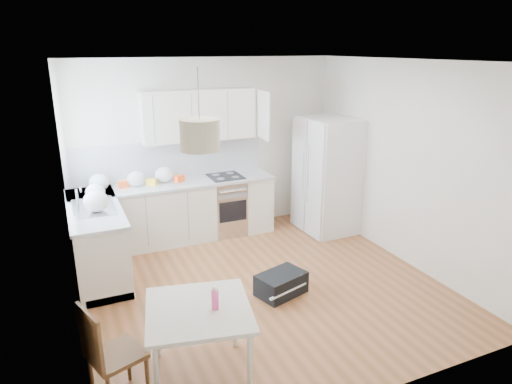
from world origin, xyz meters
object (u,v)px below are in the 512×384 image
refrigerator (328,175)px  dining_chair (117,352)px  gym_bag (281,284)px  dining_table (199,316)px

refrigerator → dining_chair: size_ratio=1.94×
refrigerator → dining_chair: bearing=-146.8°
refrigerator → gym_bag: refrigerator is taller
refrigerator → dining_table: size_ratio=1.72×
dining_table → dining_chair: bearing=-168.7°
refrigerator → dining_chair: (-3.61, -2.55, -0.44)m
dining_chair → gym_bag: size_ratio=1.63×
dining_chair → gym_bag: bearing=7.6°
refrigerator → gym_bag: (-1.60, -1.55, -0.77)m
dining_table → dining_chair: 0.72m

